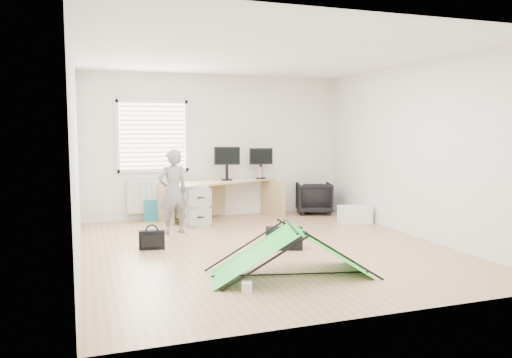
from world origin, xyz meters
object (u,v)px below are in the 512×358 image
object	(u,v)px
filing_cabinet	(197,205)
thermos	(260,173)
desk	(221,200)
duffel_bag	(284,241)
person	(173,192)
laptop_bag	(152,240)
monitor_left	(227,168)
monitor_right	(261,167)
storage_crate	(355,214)
office_chair	(314,198)
kite	(292,251)

from	to	relation	value
filing_cabinet	thermos	xyz separation A→B (m)	(1.34, 0.43, 0.49)
thermos	desk	bearing A→B (deg)	-172.55
desk	duffel_bag	world-z (taller)	desk
person	filing_cabinet	bearing A→B (deg)	-142.92
laptop_bag	duffel_bag	xyz separation A→B (m)	(1.78, -0.57, -0.02)
filing_cabinet	desk	bearing A→B (deg)	46.49
monitor_left	thermos	distance (m)	0.70
desk	monitor_right	xyz separation A→B (m)	(0.83, 0.11, 0.58)
person	storage_crate	bearing A→B (deg)	163.81
filing_cabinet	person	world-z (taller)	person
office_chair	kite	bearing A→B (deg)	78.74
person	kite	size ratio (longest dim) A/B	0.73
laptop_bag	person	bearing A→B (deg)	75.98
person	laptop_bag	xyz separation A→B (m)	(-0.47, -0.95, -0.55)
duffel_bag	monitor_right	bearing A→B (deg)	98.71
monitor_right	kite	bearing A→B (deg)	-98.92
desk	thermos	size ratio (longest dim) A/B	9.41
monitor_left	laptop_bag	xyz separation A→B (m)	(-1.65, -1.94, -0.82)
office_chair	laptop_bag	world-z (taller)	office_chair
desk	office_chair	size ratio (longest dim) A/B	3.10
filing_cabinet	office_chair	size ratio (longest dim) A/B	1.02
monitor_right	person	distance (m)	2.18
filing_cabinet	duffel_bag	distance (m)	2.31
office_chair	monitor_right	bearing A→B (deg)	11.71
monitor_left	storage_crate	world-z (taller)	monitor_left
desk	kite	size ratio (longest dim) A/B	1.14
storage_crate	monitor_right	bearing A→B (deg)	138.36
monitor_right	thermos	distance (m)	0.11
duffel_bag	person	bearing A→B (deg)	151.82
thermos	storage_crate	xyz separation A→B (m)	(1.38, -1.21, -0.69)
person	desk	bearing A→B (deg)	-151.06
monitor_right	kite	world-z (taller)	monitor_right
filing_cabinet	thermos	size ratio (longest dim) A/B	3.10
desk	kite	xyz separation A→B (m)	(-0.14, -3.71, -0.07)
duffel_bag	monitor_left	bearing A→B (deg)	114.06
thermos	kite	bearing A→B (deg)	-104.21
monitor_left	office_chair	world-z (taller)	monitor_left
filing_cabinet	thermos	distance (m)	1.49
storage_crate	office_chair	bearing A→B (deg)	104.63
monitor_left	office_chair	xyz separation A→B (m)	(1.78, -0.03, -0.64)
filing_cabinet	storage_crate	bearing A→B (deg)	-1.16
thermos	storage_crate	world-z (taller)	thermos
office_chair	person	distance (m)	3.14
thermos	office_chair	bearing A→B (deg)	-5.84
office_chair	person	world-z (taller)	person
filing_cabinet	thermos	bearing A→B (deg)	32.60
laptop_bag	duffel_bag	bearing A→B (deg)	-5.67
filing_cabinet	person	xyz separation A→B (m)	(-0.52, -0.64, 0.33)
desk	laptop_bag	distance (m)	2.45
duffel_bag	thermos	bearing A→B (deg)	98.97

